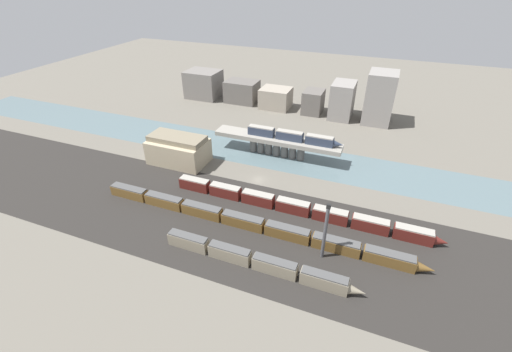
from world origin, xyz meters
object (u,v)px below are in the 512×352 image
Objects in this scene: train_yard_far at (297,208)px; signal_tower at (325,232)px; warehouse_building at (178,150)px; train_yard_near at (256,261)px; train_on_bridge at (293,136)px; train_yard_mid at (248,222)px.

train_yard_far is 4.88× the size of signal_tower.
warehouse_building is 1.28× the size of signal_tower.
warehouse_building is at bearing 140.12° from train_yard_near.
train_yard_near is (7.50, -56.24, -7.16)m from train_on_bridge.
warehouse_building is at bearing -154.65° from train_on_bridge.
signal_tower is (59.90, -28.91, 3.20)m from warehouse_building.
signal_tower is at bearing -65.18° from train_on_bridge.
train_yard_near is 59.59m from warehouse_building.
train_on_bridge is 2.19× the size of signal_tower.
signal_tower is (10.78, -14.98, 6.30)m from train_yard_far.
train_yard_mid is 45.92m from warehouse_building.
train_yard_far is 19.50m from signal_tower.
train_yard_mid is 15.75m from train_yard_far.
train_yard_mid is 1.18× the size of train_yard_far.
train_on_bridge is 43.97m from train_yard_mid.
signal_tower is at bearing -25.76° from warehouse_building.
train_yard_near is 24.47m from train_yard_far.
train_yard_mid is (0.02, -43.36, -7.32)m from train_on_bridge.
train_yard_mid is 5.77× the size of signal_tower.
train_yard_near is at bearing -98.11° from train_yard_far.
train_yard_far is 3.82× the size of warehouse_building.
train_yard_far is at bearing 81.89° from train_yard_near.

